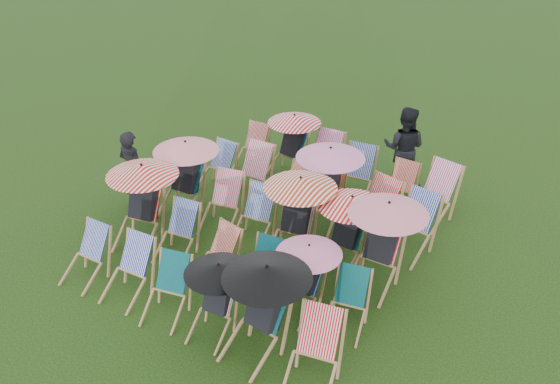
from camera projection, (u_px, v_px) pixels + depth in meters
The scene contains 33 objects.
ground at pixel (273, 247), 10.77m from camera, with size 100.00×100.00×0.00m, color black.
deckchair_0 at pixel (85, 256), 9.83m from camera, with size 0.59×0.81×0.87m.
deckchair_1 at pixel (127, 271), 9.47m from camera, with size 0.65×0.88×0.92m.
deckchair_2 at pixel (166, 290), 9.09m from camera, with size 0.74×0.91×0.88m.
deckchair_3 at pixel (215, 298), 8.69m from camera, with size 0.97×1.04×1.16m.
deckchair_4 at pixel (259, 309), 8.28m from camera, with size 1.20×1.27×1.43m.
deckchair_5 at pixel (313, 355), 7.91m from camera, with size 0.81×1.01×0.98m.
deckchair_6 at pixel (140, 203), 10.58m from camera, with size 1.22×1.33×1.44m.
deckchair_7 at pixel (176, 233), 10.37m from camera, with size 0.67×0.87×0.89m.
deckchair_8 at pixel (215, 255), 9.86m from camera, with size 0.69×0.86×0.84m.
deckchair_9 at pixel (261, 270), 9.57m from camera, with size 0.61×0.80×0.81m.
deckchair_10 at pixel (303, 277), 9.09m from camera, with size 0.97×1.02×1.15m.
deckchair_11 at pixel (347, 304), 8.87m from camera, with size 0.70×0.87×0.84m.
deckchair_12 at pixel (182, 176), 11.40m from camera, with size 1.19×1.26×1.42m.
deckchair_13 at pixel (221, 203), 11.11m from camera, with size 0.77×0.97×0.96m.
deckchair_14 at pixel (254, 217), 10.75m from camera, with size 0.70×0.92×0.93m.
deckchair_15 at pixel (295, 216), 10.24m from camera, with size 1.21×1.31×1.43m.
deckchair_16 at pixel (345, 231), 9.99m from camera, with size 1.09×1.14×1.30m.
deckchair_17 at pixel (380, 243), 9.55m from camera, with size 1.23×1.28×1.46m.
deckchair_18 at pixel (216, 167), 12.33m from camera, with size 0.62×0.84×0.89m.
deckchair_19 at pixel (250, 174), 11.97m from camera, with size 0.70×0.96×1.02m.
deckchair_20 at pixel (291, 191), 11.56m from camera, with size 0.71×0.89×0.88m.
deckchair_21 at pixel (324, 184), 11.12m from camera, with size 1.22×1.31×1.45m.
deckchair_22 at pixel (372, 212), 10.79m from camera, with size 0.86×1.06×1.03m.
deckchair_23 at pixel (411, 226), 10.43m from camera, with size 0.78×1.00×1.01m.
deckchair_24 at pixel (252, 147), 13.14m from camera, with size 0.61×0.82×0.85m.
deckchair_25 at pixel (290, 143), 12.74m from camera, with size 1.08×1.15×1.29m.
deckchair_26 at pixel (322, 161), 12.44m from camera, with size 0.73×0.98×1.01m.
deckchair_27 at pixel (356, 175), 11.98m from camera, with size 0.75×0.97×0.97m.
deckchair_28 at pixel (399, 188), 11.69m from camera, with size 0.56×0.78×0.84m.
deckchair_29 at pixel (433, 195), 11.30m from camera, with size 0.84×1.05×1.03m.
person_left at pixel (133, 170), 11.55m from camera, with size 0.57×0.37×1.56m, color black.
person_rear at pixel (404, 148), 12.15m from camera, with size 0.83×0.65×1.71m, color black.
Camera 1 is at (4.76, -7.38, 6.32)m, focal length 40.00 mm.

